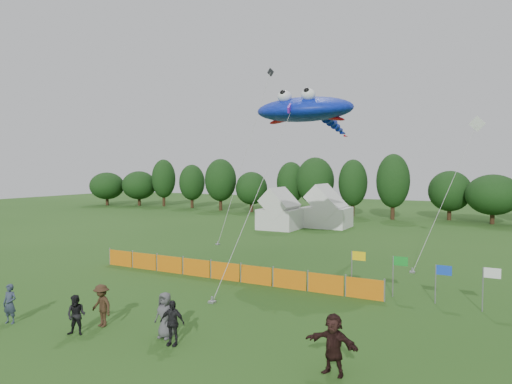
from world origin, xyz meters
The scene contains 15 objects.
ground centered at (0.00, 0.00, 0.00)m, with size 160.00×160.00×0.00m, color #234C16.
treeline centered at (1.61, 44.93, 4.18)m, with size 104.57×8.78×8.36m.
tent_left centered at (-9.60, 29.34, 1.75)m, with size 3.92×3.92×3.46m.
tent_right centered at (-5.84, 33.13, 1.77)m, with size 4.97×3.98×3.51m.
barrier_fence centered at (-3.13, 8.12, 0.50)m, with size 17.90×0.06×1.00m.
flag_row centered at (7.12, 8.89, 1.37)m, with size 6.73×0.62×2.16m.
spectator_a centered at (-7.08, -2.19, 0.81)m, with size 0.59×0.39×1.62m, color #2D374C.
spectator_b centered at (-3.60, -1.84, 0.77)m, with size 0.75×0.58×1.54m, color black.
spectator_c centered at (-3.48, -0.70, 0.85)m, with size 1.10×0.63×1.71m, color #372416.
spectator_d centered at (0.25, -0.89, 0.82)m, with size 0.96×0.40×1.64m, color black.
spectator_e centered at (-0.43, -0.46, 0.86)m, with size 0.84×0.55×1.73m, color #4B4B50.
spectator_f centered at (6.12, -0.42, 0.95)m, with size 1.76×0.56×1.90m, color black.
stingray_kite centered at (-1.00, 15.33, 10.26)m, with size 6.91×19.67×11.47m.
small_kite_white centered at (8.11, 19.07, 6.35)m, with size 3.81×6.34×9.95m.
small_kite_dark centered at (-8.51, 20.35, 8.00)m, with size 3.28×4.59×15.10m.
Camera 1 is at (10.49, -13.70, 6.37)m, focal length 32.00 mm.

